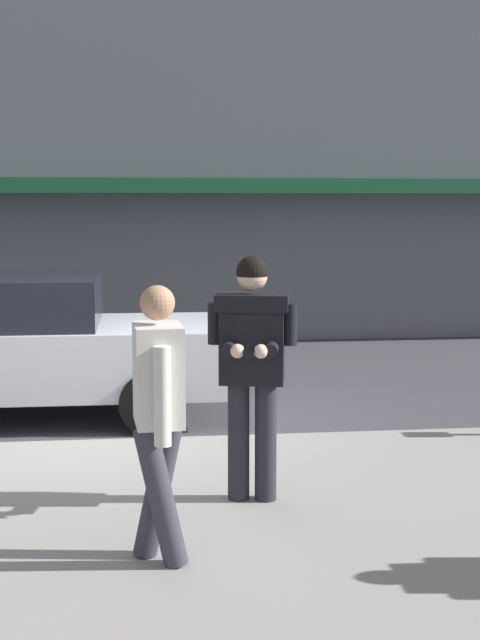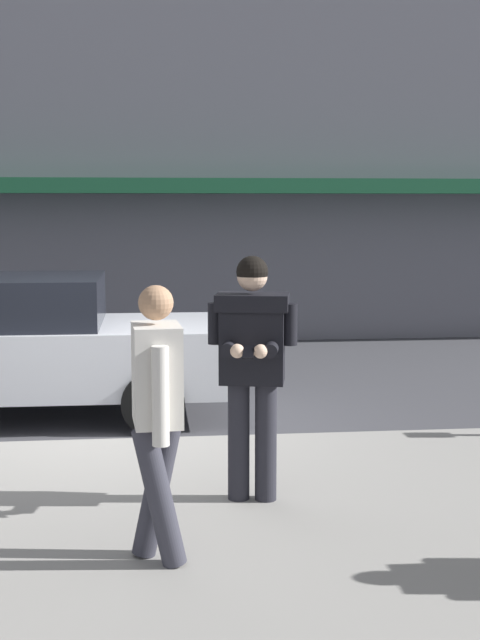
# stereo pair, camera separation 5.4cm
# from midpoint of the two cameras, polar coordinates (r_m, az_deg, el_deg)

# --- Properties ---
(ground_plane) EXTENTS (80.00, 80.00, 0.00)m
(ground_plane) POSITION_cam_midpoint_polar(r_m,az_deg,el_deg) (8.68, -9.35, -8.10)
(ground_plane) COLOR #3D3D42
(sidewalk) EXTENTS (32.00, 5.30, 0.14)m
(sidewalk) POSITION_cam_midpoint_polar(r_m,az_deg,el_deg) (5.97, -0.67, -14.58)
(sidewalk) COLOR gray
(sidewalk) RESTS_ON ground
(curb_paint_line) EXTENTS (28.00, 0.12, 0.01)m
(curb_paint_line) POSITION_cam_midpoint_polar(r_m,az_deg,el_deg) (8.74, -2.71, -7.88)
(curb_paint_line) COLOR silver
(curb_paint_line) RESTS_ON ground
(parked_sedan_mid) EXTENTS (4.52, 1.96, 1.54)m
(parked_sedan_mid) POSITION_cam_midpoint_polar(r_m,az_deg,el_deg) (9.91, -14.31, -1.61)
(parked_sedan_mid) COLOR silver
(parked_sedan_mid) RESTS_ON ground
(man_texting_on_phone) EXTENTS (0.64, 0.63, 1.81)m
(man_texting_on_phone) POSITION_cam_midpoint_polar(r_m,az_deg,el_deg) (6.44, 0.54, -2.02)
(man_texting_on_phone) COLOR #23232B
(man_texting_on_phone) RESTS_ON sidewalk
(pedestrian_in_light_coat) EXTENTS (0.35, 0.60, 1.70)m
(pedestrian_in_light_coat) POSITION_cam_midpoint_polar(r_m,az_deg,el_deg) (5.39, -5.52, -5.50)
(pedestrian_in_light_coat) COLOR #33333D
(pedestrian_in_light_coat) RESTS_ON sidewalk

